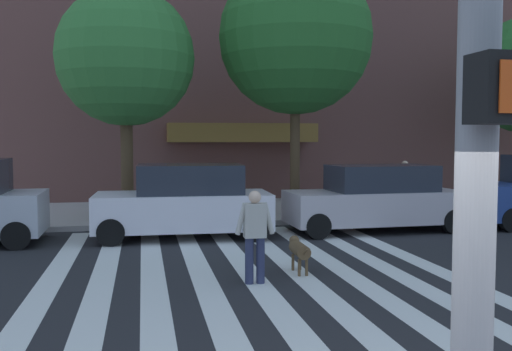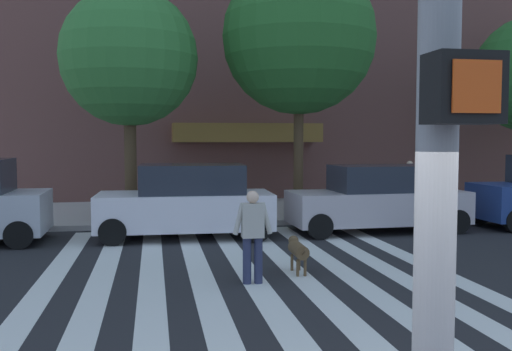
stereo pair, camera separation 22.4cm
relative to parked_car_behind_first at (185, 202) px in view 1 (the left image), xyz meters
The scene contains 10 objects.
ground_plane 5.31m from the parked_car_behind_first, 83.65° to the right, with size 160.00×160.00×0.00m, color #232326.
sidewalk_far 4.65m from the parked_car_behind_first, 82.73° to the left, with size 80.00×6.00×0.15m, color #B6ADA8.
crosswalk_stripes 5.35m from the parked_car_behind_first, 80.11° to the right, with size 7.65×12.85×0.01m.
parked_car_behind_first is the anchor object (origin of this frame).
parked_car_third_in_line 5.21m from the parked_car_behind_first, ahead, with size 4.84×2.01×1.81m.
street_tree_nearest 4.84m from the parked_car_behind_first, 122.08° to the left, with size 3.97×3.97×6.71m.
street_tree_middle 6.37m from the parked_car_behind_first, 34.52° to the left, with size 4.68×4.68×7.80m.
pedestrian_dog_walker 4.98m from the parked_car_behind_first, 80.14° to the right, with size 0.70×0.25×1.64m.
dog_on_leash 4.66m from the parked_car_behind_first, 66.72° to the right, with size 0.27×1.08×0.65m.
pedestrian_bystander 8.21m from the parked_car_behind_first, 22.70° to the left, with size 0.38×0.67×1.64m.
Camera 1 is at (-1.64, -2.70, 2.56)m, focal length 40.17 mm.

